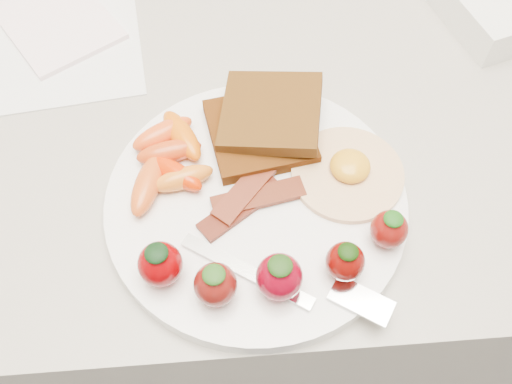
{
  "coord_description": "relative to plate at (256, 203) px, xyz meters",
  "views": [
    {
      "loc": [
        -0.05,
        1.28,
        1.35
      ],
      "look_at": [
        -0.03,
        1.54,
        0.93
      ],
      "focal_mm": 40.0,
      "sensor_mm": 36.0,
      "label": 1
    }
  ],
  "objects": [
    {
      "name": "counter",
      "position": [
        0.03,
        0.16,
        -0.46
      ],
      "size": [
        2.0,
        0.6,
        0.9
      ],
      "primitive_type": "cube",
      "color": "gray",
      "rests_on": "ground"
    },
    {
      "name": "plate",
      "position": [
        0.0,
        0.0,
        0.0
      ],
      "size": [
        0.27,
        0.27,
        0.02
      ],
      "primitive_type": "cylinder",
      "color": "white",
      "rests_on": "counter"
    },
    {
      "name": "toast_lower",
      "position": [
        0.01,
        0.07,
        0.02
      ],
      "size": [
        0.11,
        0.11,
        0.01
      ],
      "primitive_type": "cube",
      "rotation": [
        0.0,
        0.0,
        0.17
      ],
      "color": "black",
      "rests_on": "plate"
    },
    {
      "name": "toast_upper",
      "position": [
        0.02,
        0.08,
        0.03
      ],
      "size": [
        0.11,
        0.11,
        0.02
      ],
      "primitive_type": "cube",
      "rotation": [
        0.0,
        -0.1,
        -0.19
      ],
      "color": "black",
      "rests_on": "toast_lower"
    },
    {
      "name": "fried_egg",
      "position": [
        0.09,
        0.02,
        0.01
      ],
      "size": [
        0.13,
        0.13,
        0.02
      ],
      "color": "#F5ECBF",
      "rests_on": "plate"
    },
    {
      "name": "bacon_strips",
      "position": [
        -0.01,
        -0.0,
        0.01
      ],
      "size": [
        0.1,
        0.09,
        0.01
      ],
      "color": "#330E05",
      "rests_on": "plate"
    },
    {
      "name": "baby_carrots",
      "position": [
        -0.08,
        0.04,
        0.02
      ],
      "size": [
        0.08,
        0.12,
        0.02
      ],
      "color": "#C43E11",
      "rests_on": "plate"
    },
    {
      "name": "strawberries",
      "position": [
        0.0,
        -0.07,
        0.03
      ],
      "size": [
        0.22,
        0.07,
        0.05
      ],
      "color": "#770003",
      "rests_on": "plate"
    },
    {
      "name": "fork",
      "position": [
        0.03,
        -0.09,
        0.01
      ],
      "size": [
        0.17,
        0.09,
        0.0
      ],
      "color": "silver",
      "rests_on": "plate"
    },
    {
      "name": "paper_sheet",
      "position": [
        -0.22,
        0.26,
        -0.01
      ],
      "size": [
        0.23,
        0.29,
        0.0
      ],
      "primitive_type": "cube",
      "rotation": [
        0.0,
        0.0,
        0.12
      ],
      "color": "white",
      "rests_on": "counter"
    },
    {
      "name": "notepad",
      "position": [
        -0.21,
        0.26,
        -0.0
      ],
      "size": [
        0.17,
        0.19,
        0.01
      ],
      "primitive_type": "cube",
      "rotation": [
        0.0,
        0.0,
        0.57
      ],
      "color": "white",
      "rests_on": "paper_sheet"
    }
  ]
}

